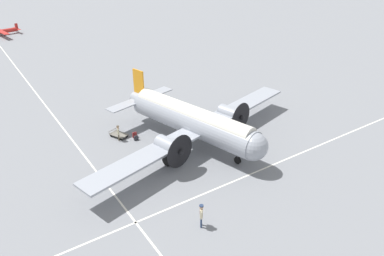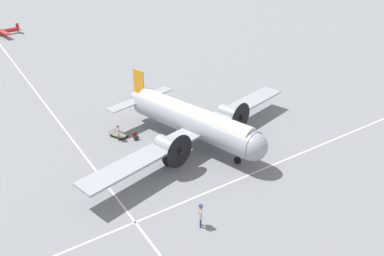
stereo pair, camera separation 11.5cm
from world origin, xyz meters
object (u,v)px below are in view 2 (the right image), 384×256
crew_foreground (201,213)px  baggage_cart (119,134)px  suitcase_upright_spare (135,135)px  passenger_boarding (118,131)px  suitcase_near_door (136,138)px  light_aircraft_distant (1,31)px  airliner_main (195,122)px

crew_foreground → baggage_cart: bearing=32.1°
crew_foreground → suitcase_upright_spare: crew_foreground is taller
passenger_boarding → suitcase_near_door: (1.48, -0.90, -0.79)m
suitcase_near_door → light_aircraft_distant: (-3.92, 54.59, 0.57)m
passenger_boarding → suitcase_upright_spare: bearing=104.3°
crew_foreground → airliner_main: bearing=2.0°
crew_foreground → light_aircraft_distant: 68.56m
airliner_main → crew_foreground: 11.69m
airliner_main → passenger_boarding: airliner_main is taller
crew_foreground → light_aircraft_distant: (-2.25, 68.52, -0.38)m
suitcase_near_door → suitcase_upright_spare: bearing=78.0°
crew_foreground → suitcase_upright_spare: size_ratio=3.08×
suitcase_near_door → suitcase_upright_spare: suitcase_upright_spare is taller
suitcase_near_door → light_aircraft_distant: size_ratio=0.05×
baggage_cart → passenger_boarding: bearing=-46.7°
baggage_cart → light_aircraft_distant: bearing=159.3°
crew_foreground → baggage_cart: (0.50, 15.55, -0.91)m
airliner_main → suitcase_upright_spare: 6.77m
baggage_cart → suitcase_upright_spare: bearing=27.5°
suitcase_near_door → passenger_boarding: bearing=148.6°
suitcase_upright_spare → light_aircraft_distant: (-4.04, 54.01, 0.52)m
passenger_boarding → suitcase_near_door: size_ratio=3.20×
airliner_main → light_aircraft_distant: 59.30m
suitcase_upright_spare → baggage_cart: size_ratio=0.29×
crew_foreground → baggage_cart: 15.59m
light_aircraft_distant → suitcase_near_door: bearing=84.8°
passenger_boarding → baggage_cart: (0.31, 0.72, -0.76)m
airliner_main → passenger_boarding: 7.92m
airliner_main → crew_foreground: size_ratio=13.77×
light_aircraft_distant → suitcase_upright_spare: bearing=84.9°
suitcase_near_door → suitcase_upright_spare: size_ratio=0.84×
passenger_boarding → suitcase_upright_spare: passenger_boarding is taller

